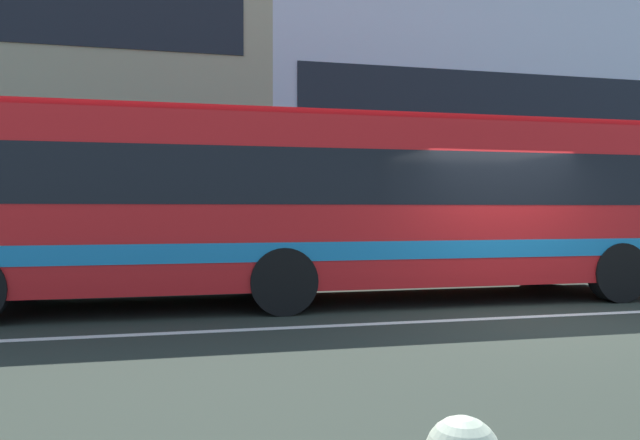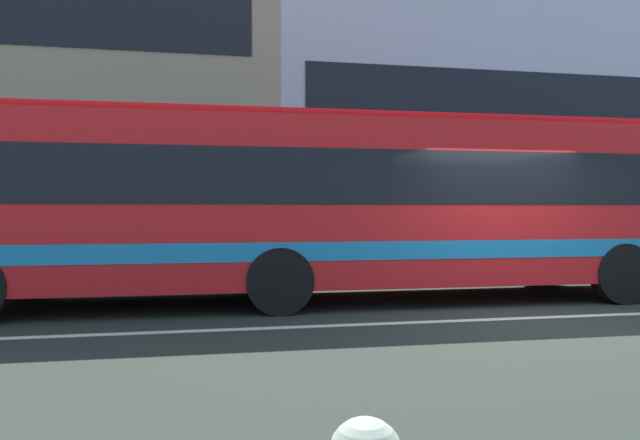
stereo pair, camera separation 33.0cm
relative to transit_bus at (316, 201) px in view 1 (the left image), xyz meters
The scene contains 5 objects.
ground_plane 3.85m from the transit_bus, 37.33° to the right, with size 160.00×160.00×0.00m, color #293028.
lane_centre_line 3.85m from the transit_bus, 37.33° to the right, with size 60.00×0.16×0.01m, color silver.
hedge_row_far 3.93m from the transit_bus, 63.14° to the left, with size 15.43×1.10×1.13m, color #1D5025.
apartment_block_right 17.41m from the transit_bus, 53.99° to the left, with size 19.24×11.00×9.16m.
transit_bus is the anchor object (origin of this frame).
Camera 1 is at (-4.87, -7.53, 1.55)m, focal length 32.75 mm.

